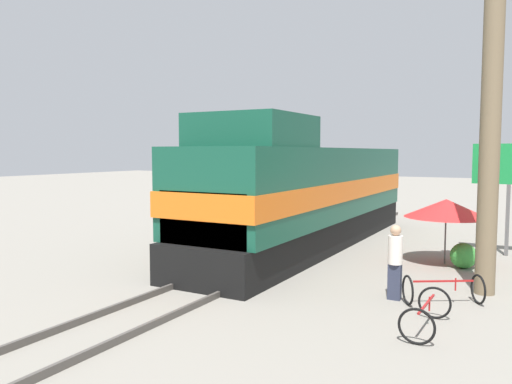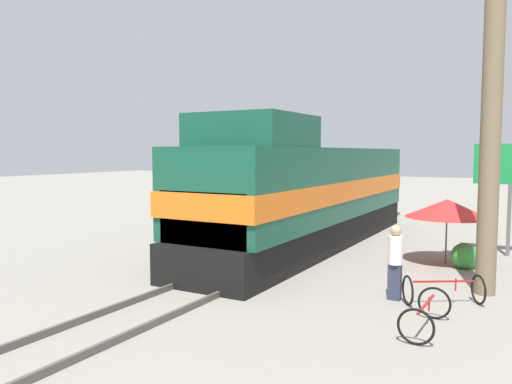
% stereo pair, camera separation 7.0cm
% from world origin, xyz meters
% --- Properties ---
extents(ground_plane, '(120.00, 120.00, 0.00)m').
position_xyz_m(ground_plane, '(0.00, 0.00, 0.00)').
color(ground_plane, gray).
extents(rail_near, '(0.08, 29.44, 0.15)m').
position_xyz_m(rail_near, '(-0.72, 0.00, 0.07)').
color(rail_near, '#4C4742').
rests_on(rail_near, ground_plane).
extents(rail_far, '(0.08, 29.44, 0.15)m').
position_xyz_m(rail_far, '(0.72, 0.00, 0.07)').
color(rail_far, '#4C4742').
rests_on(rail_far, ground_plane).
extents(locomotive, '(3.19, 14.95, 4.62)m').
position_xyz_m(locomotive, '(0.00, 3.35, 1.99)').
color(locomotive, black).
rests_on(locomotive, ground_plane).
extents(utility_pole, '(1.80, 0.48, 10.15)m').
position_xyz_m(utility_pole, '(6.35, -0.23, 5.12)').
color(utility_pole, '#726047').
rests_on(utility_pole, ground_plane).
extents(vendor_umbrella, '(2.56, 2.56, 2.06)m').
position_xyz_m(vendor_umbrella, '(4.97, 2.84, 1.77)').
color(vendor_umbrella, '#4C4C4C').
rests_on(vendor_umbrella, ground_plane).
extents(billboard_sign, '(2.32, 0.12, 3.82)m').
position_xyz_m(billboard_sign, '(6.62, 5.15, 2.90)').
color(billboard_sign, '#595959').
rests_on(billboard_sign, ground_plane).
extents(shrub_cluster, '(0.78, 0.78, 0.78)m').
position_xyz_m(shrub_cluster, '(5.56, 2.44, 0.39)').
color(shrub_cluster, '#388C38').
rests_on(shrub_cluster, ground_plane).
extents(person_bystander, '(0.34, 0.34, 1.80)m').
position_xyz_m(person_bystander, '(4.50, -1.82, 0.98)').
color(person_bystander, '#2D3347').
rests_on(person_bystander, ground_plane).
extents(bicycle, '(1.82, 1.49, 0.70)m').
position_xyz_m(bicycle, '(5.58, -1.67, 0.36)').
color(bicycle, black).
rests_on(bicycle, ground_plane).
extents(bicycle_spare, '(0.73, 1.73, 0.69)m').
position_xyz_m(bicycle_spare, '(5.56, -3.64, 0.35)').
color(bicycle_spare, black).
rests_on(bicycle_spare, ground_plane).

